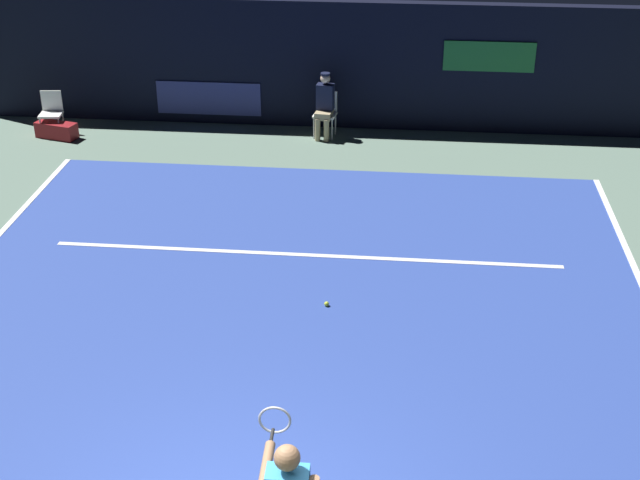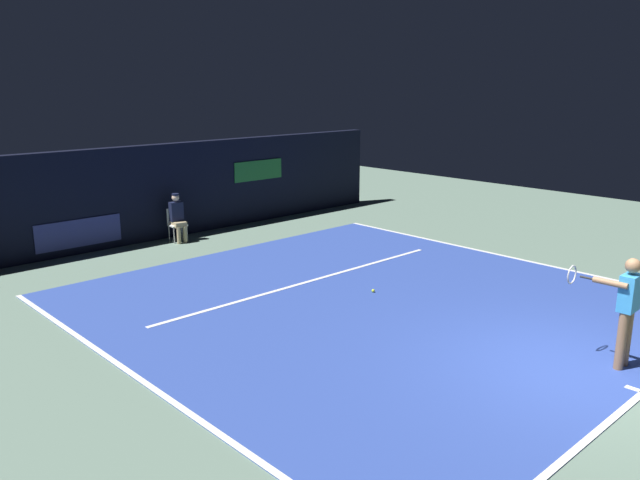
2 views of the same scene
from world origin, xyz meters
The scene contains 8 objects.
ground_plane centered at (0.00, 4.19, 0.00)m, with size 30.29×30.29×0.00m, color slate.
court_surface centered at (0.00, 4.19, 0.01)m, with size 10.00×10.38×0.01m, color #2D479E.
line_service centered at (0.00, 6.01, 0.01)m, with size 7.80×0.10×0.01m, color white.
back_wall centered at (0.00, 11.84, 1.30)m, with size 15.24×0.33×2.60m.
line_judge_on_chair centered at (-0.18, 11.12, 0.69)m, with size 0.49×0.56×1.32m.
courtside_chair_near centered at (-5.73, 10.74, 0.50)m, with size 0.48×0.46×0.88m.
tennis_ball centered at (0.47, 4.57, 0.05)m, with size 0.07×0.07×0.07m, color #CCE033.
equipment_bag centered at (-5.58, 10.53, 0.16)m, with size 0.84×0.32×0.32m, color maroon.
Camera 1 is at (1.42, -5.93, 6.52)m, focal length 50.11 mm.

